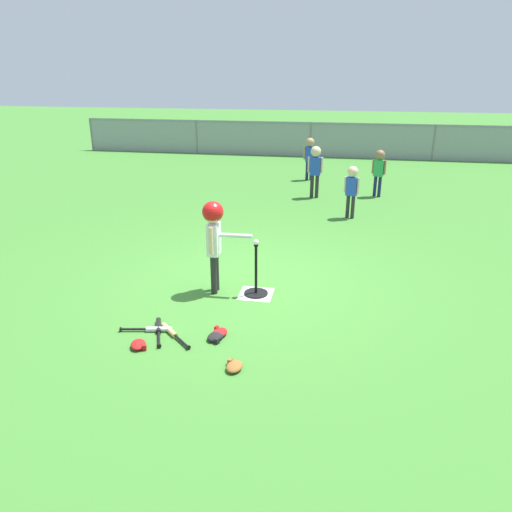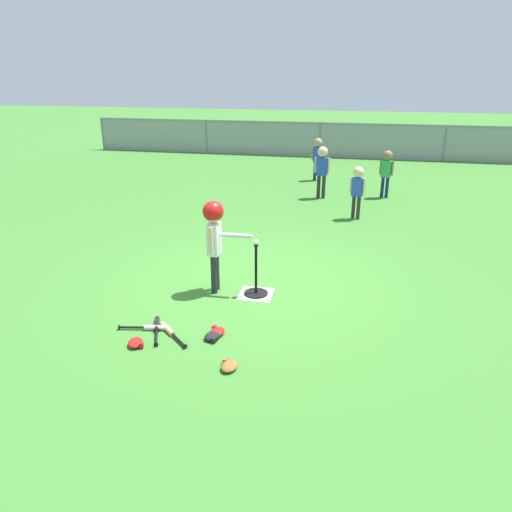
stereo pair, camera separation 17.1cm
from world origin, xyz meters
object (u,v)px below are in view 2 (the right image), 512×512
object	(u,v)px
baseball_on_tee	(256,242)
glove_outfield_drop	(217,332)
fielder_deep_center	(318,153)
glove_tossed_aside	(213,336)
fielder_deep_right	(387,168)
glove_near_bats	(229,366)
batter_child	(214,228)
batting_tee	(256,286)
spare_bat_silver	(152,328)
spare_bat_black	(157,327)
fielder_near_left	(358,186)
spare_bat_wood	(170,331)
glove_by_plate	(136,343)
fielder_near_right	(322,165)

from	to	relation	value
baseball_on_tee	glove_outfield_drop	distance (m)	1.35
fielder_deep_center	glove_tossed_aside	size ratio (longest dim) A/B	4.22
fielder_deep_right	glove_near_bats	xyz separation A→B (m)	(-1.77, -7.46, -0.67)
baseball_on_tee	glove_tossed_aside	bearing A→B (deg)	-100.97
batter_child	glove_near_bats	xyz separation A→B (m)	(0.64, -1.74, -0.86)
batting_tee	spare_bat_silver	world-z (taller)	batting_tee
spare_bat_silver	spare_bat_black	xyz separation A→B (m)	(0.05, 0.03, -0.00)
fielder_deep_right	spare_bat_silver	world-z (taller)	fielder_deep_right
batting_tee	glove_near_bats	xyz separation A→B (m)	(0.09, -1.75, -0.08)
fielder_near_left	spare_bat_wood	distance (m)	5.46
batting_tee	glove_tossed_aside	xyz separation A→B (m)	(-0.24, -1.23, -0.08)
spare_bat_black	glove_by_plate	xyz separation A→B (m)	(-0.09, -0.38, 0.01)
batter_child	fielder_deep_right	bearing A→B (deg)	67.15
fielder_near_right	spare_bat_black	distance (m)	6.70
fielder_near_left	glove_by_plate	world-z (taller)	fielder_near_left
spare_bat_black	glove_outfield_drop	xyz separation A→B (m)	(0.72, 0.03, 0.01)
fielder_deep_center	glove_tossed_aside	world-z (taller)	fielder_deep_center
glove_outfield_drop	baseball_on_tee	bearing A→B (deg)	79.10
baseball_on_tee	batter_child	xyz separation A→B (m)	(-0.55, -0.01, 0.15)
spare_bat_wood	glove_tossed_aside	xyz separation A→B (m)	(0.51, -0.01, 0.01)
baseball_on_tee	spare_bat_silver	world-z (taller)	baseball_on_tee
spare_bat_wood	glove_near_bats	bearing A→B (deg)	-32.28
fielder_deep_right	glove_outfield_drop	xyz separation A→B (m)	(-2.08, -6.84, -0.67)
fielder_near_left	glove_by_plate	size ratio (longest dim) A/B	4.08
batter_child	spare_bat_black	world-z (taller)	batter_child
spare_bat_wood	fielder_near_left	bearing A→B (deg)	68.49
fielder_deep_center	spare_bat_wood	world-z (taller)	fielder_deep_center
spare_bat_black	spare_bat_silver	bearing A→B (deg)	-152.95
fielder_deep_center	glove_near_bats	xyz separation A→B (m)	(-0.05, -9.02, -0.69)
fielder_near_left	spare_bat_silver	size ratio (longest dim) A/B	1.76
fielder_near_left	spare_bat_silver	bearing A→B (deg)	-113.94
fielder_deep_center	fielder_deep_right	bearing A→B (deg)	-42.22
fielder_near_left	glove_outfield_drop	size ratio (longest dim) A/B	4.22
batter_child	fielder_deep_right	xyz separation A→B (m)	(2.41, 5.72, -0.20)
glove_near_bats	fielder_deep_center	bearing A→B (deg)	89.67
fielder_near_right	spare_bat_black	size ratio (longest dim) A/B	2.02
batter_child	glove_tossed_aside	world-z (taller)	batter_child
glove_by_plate	glove_near_bats	world-z (taller)	same
glove_by_plate	glove_tossed_aside	distance (m)	0.84
batting_tee	fielder_near_right	distance (m)	5.42
batting_tee	fielder_deep_right	bearing A→B (deg)	71.96
fielder_near_right	batter_child	bearing A→B (deg)	-100.18
spare_bat_black	glove_near_bats	xyz separation A→B (m)	(1.03, -0.59, 0.01)
fielder_deep_right	glove_near_bats	distance (m)	7.70
spare_bat_black	batting_tee	bearing A→B (deg)	51.07
fielder_near_right	glove_tossed_aside	xyz separation A→B (m)	(-0.65, -6.59, -0.73)
fielder_near_right	glove_by_plate	xyz separation A→B (m)	(-1.43, -6.90, -0.73)
fielder_near_left	spare_bat_black	xyz separation A→B (m)	(-2.17, -4.98, -0.65)
spare_bat_silver	baseball_on_tee	bearing A→B (deg)	50.18
glove_by_plate	batter_child	bearing A→B (deg)	72.92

